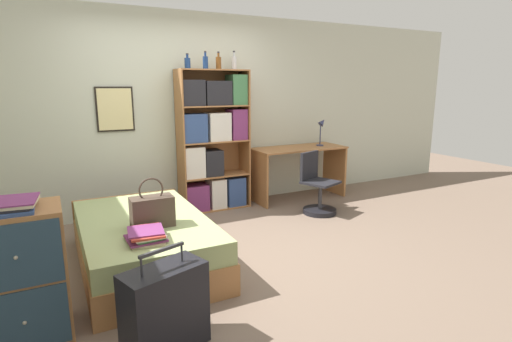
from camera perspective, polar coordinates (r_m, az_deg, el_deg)
name	(u,v)px	position (r m, az deg, el deg)	size (l,w,h in m)	color
ground_plane	(222,250)	(4.22, -4.93, -11.15)	(14.00, 14.00, 0.00)	#756051
wall_back	(173,114)	(5.41, -11.83, 8.04)	(10.00, 0.09, 2.60)	beige
bed	(144,242)	(3.95, -15.71, -9.68)	(1.11, 1.85, 0.46)	#A36B3D
handbag	(152,211)	(3.58, -14.61, -5.52)	(0.36, 0.19, 0.43)	#47382D
book_stack_on_bed	(147,235)	(3.30, -15.36, -8.82)	(0.31, 0.36, 0.09)	beige
suitcase	(165,309)	(2.72, -12.87, -18.73)	(0.57, 0.40, 0.69)	black
dresser	(22,275)	(3.10, -30.43, -12.73)	(0.54, 0.46, 0.90)	#A36B3D
magazine_pile_on_dresser	(14,205)	(2.92, -31.32, -4.19)	(0.29, 0.34, 0.07)	#334C84
bookcase	(212,142)	(5.37, -6.26, 4.09)	(0.93, 0.36, 1.87)	#A36B3D
bottle_green	(187,63)	(5.25, -9.77, 14.97)	(0.07, 0.07, 0.19)	navy
bottle_brown	(205,62)	(5.29, -7.24, 15.17)	(0.07, 0.07, 0.22)	navy
bottle_clear	(219,63)	(5.38, -5.38, 15.16)	(0.07, 0.07, 0.22)	brown
bottle_blue	(234,63)	(5.51, -3.15, 15.21)	(0.07, 0.07, 0.24)	#B7BCC1
desk	(298,162)	(5.94, 6.09, 1.26)	(1.38, 0.58, 0.77)	#A36B3D
desk_lamp	(322,127)	(6.08, 9.39, 6.24)	(0.15, 0.11, 0.42)	navy
desk_chair	(317,194)	(5.35, 8.76, -3.23)	(0.52, 0.52, 0.81)	black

